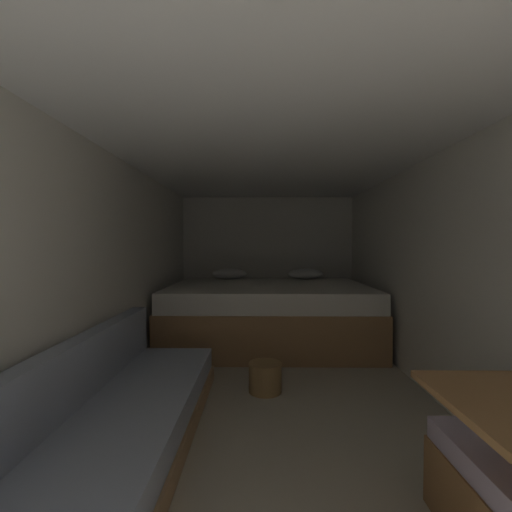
% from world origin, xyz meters
% --- Properties ---
extents(ground_plane, '(7.47, 7.47, 0.00)m').
position_xyz_m(ground_plane, '(0.00, 1.99, 0.00)').
color(ground_plane, '#B2A893').
extents(wall_back, '(2.73, 0.05, 2.00)m').
position_xyz_m(wall_back, '(0.00, 4.76, 1.00)').
color(wall_back, silver).
rests_on(wall_back, ground).
extents(wall_left, '(0.05, 5.47, 2.00)m').
position_xyz_m(wall_left, '(-1.34, 1.99, 1.00)').
color(wall_left, silver).
rests_on(wall_left, ground).
extents(wall_right, '(0.05, 5.47, 2.00)m').
position_xyz_m(wall_right, '(1.34, 1.99, 1.00)').
color(wall_right, silver).
rests_on(wall_right, ground).
extents(ceiling_slab, '(2.73, 5.47, 0.05)m').
position_xyz_m(ceiling_slab, '(0.00, 1.99, 2.03)').
color(ceiling_slab, white).
rests_on(ceiling_slab, wall_left).
extents(bed, '(2.51, 1.80, 0.91)m').
position_xyz_m(bed, '(0.00, 3.79, 0.38)').
color(bed, '#9E7247').
rests_on(bed, ground).
extents(sofa_left, '(0.75, 2.94, 0.68)m').
position_xyz_m(sofa_left, '(-0.97, 1.09, 0.21)').
color(sofa_left, tan).
rests_on(sofa_left, ground).
extents(wicker_basket, '(0.28, 0.28, 0.25)m').
position_xyz_m(wicker_basket, '(-0.06, 2.29, 0.12)').
color(wicker_basket, olive).
rests_on(wicker_basket, ground).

